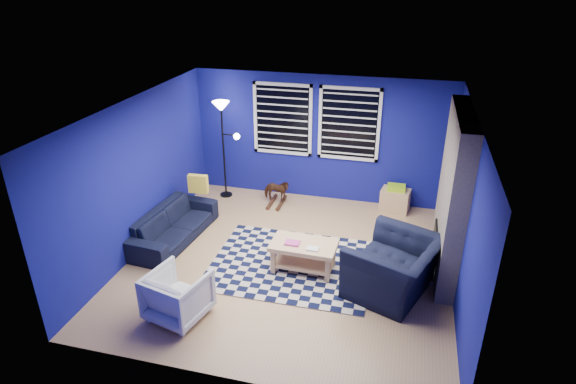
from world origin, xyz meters
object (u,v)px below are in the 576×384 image
object	(u,v)px
tv	(454,151)
floor_lamp	(223,120)
armchair_big	(394,267)
sofa	(173,225)
cabinet	(395,200)
coffee_table	(304,251)
rocking_horse	(276,190)
armchair_bent	(178,295)

from	to	relation	value
tv	floor_lamp	bearing A→B (deg)	178.85
armchair_big	floor_lamp	world-z (taller)	floor_lamp
sofa	cabinet	xyz separation A→B (m)	(3.64, 2.03, -0.04)
sofa	coffee_table	bearing A→B (deg)	-93.62
sofa	armchair_big	size ratio (longest dim) A/B	1.50
rocking_horse	coffee_table	world-z (taller)	rocking_horse
coffee_table	sofa	bearing A→B (deg)	171.23
tv	armchair_big	distance (m)	2.68
tv	floor_lamp	xyz separation A→B (m)	(-4.29, 0.09, 0.22)
armchair_big	floor_lamp	size ratio (longest dim) A/B	0.64
coffee_table	cabinet	distance (m)	2.71
coffee_table	tv	bearing A→B (deg)	44.69
armchair_big	armchair_bent	size ratio (longest dim) A/B	1.70
cabinet	armchair_big	bearing A→B (deg)	-79.33
coffee_table	floor_lamp	xyz separation A→B (m)	(-2.12, 2.24, 1.27)
sofa	armchair_big	world-z (taller)	armchair_big
tv	cabinet	world-z (taller)	tv
armchair_big	coffee_table	world-z (taller)	armchair_big
armchair_big	armchair_bent	bearing A→B (deg)	-44.06
armchair_bent	rocking_horse	size ratio (longest dim) A/B	1.40
cabinet	rocking_horse	bearing A→B (deg)	-164.30
armchair_bent	floor_lamp	size ratio (longest dim) A/B	0.38
tv	armchair_bent	world-z (taller)	tv
armchair_bent	armchair_big	bearing A→B (deg)	-141.44
sofa	armchair_bent	bearing A→B (deg)	-146.56
tv	floor_lamp	world-z (taller)	floor_lamp
rocking_horse	cabinet	bearing A→B (deg)	-82.50
armchair_bent	rocking_horse	xyz separation A→B (m)	(0.36, 3.59, -0.04)
coffee_table	armchair_bent	bearing A→B (deg)	-133.20
tv	rocking_horse	bearing A→B (deg)	-179.34
rocking_horse	sofa	bearing A→B (deg)	142.62
tv	armchair_big	size ratio (longest dim) A/B	0.79
rocking_horse	coffee_table	size ratio (longest dim) A/B	0.52
armchair_bent	coffee_table	bearing A→B (deg)	-119.39
armchair_big	armchair_bent	world-z (taller)	armchair_big
cabinet	armchair_bent	bearing A→B (deg)	-115.83
armchair_bent	floor_lamp	bearing A→B (deg)	-65.00
armchair_bent	cabinet	bearing A→B (deg)	-110.58
rocking_horse	tv	bearing A→B (deg)	-88.99
tv	coffee_table	size ratio (longest dim) A/B	0.98
coffee_table	cabinet	bearing A→B (deg)	62.17
tv	armchair_big	xyz separation A→B (m)	(-0.81, -2.36, -0.99)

